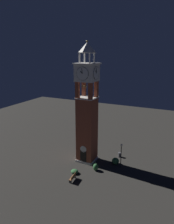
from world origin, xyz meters
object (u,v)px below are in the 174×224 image
Objects in this scene: clock_tower at (87,113)px; lamp_post at (121,152)px; trash_bin at (120,155)px; park_bench at (73,177)px.

clock_tower is 4.72× the size of lamp_post.
trash_bin is at bearing 36.37° from clock_tower.
clock_tower reaches higher than trash_bin.
clock_tower is 11.72× the size of park_bench.
park_bench is at bearing -129.11° from lamp_post.
lamp_post reaches higher than park_bench.
lamp_post reaches higher than trash_bin.
trash_bin is at bearing 68.46° from park_bench.
lamp_post is at bearing 50.89° from park_bench.
trash_bin is (4.64, 3.41, -7.79)m from clock_tower.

